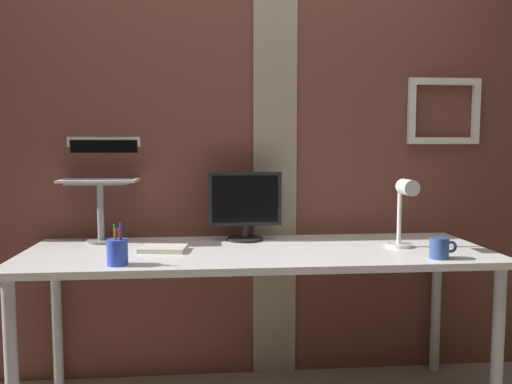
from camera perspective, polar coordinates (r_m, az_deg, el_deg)
The scene contains 9 objects.
brick_wall_back at distance 2.67m, azimuth -2.03°, elevation 5.56°, with size 3.73×0.16×2.43m.
desk at distance 2.33m, azimuth 0.22°, elevation -7.98°, with size 2.07×0.71×0.73m.
monitor at distance 2.51m, azimuth -1.23°, elevation -1.25°, with size 0.36×0.18×0.34m.
laptop_stand at distance 2.56m, azimuth -16.94°, elevation -1.09°, with size 0.28×0.22×0.29m.
laptop at distance 2.61m, azimuth -16.75°, elevation 2.45°, with size 0.36×0.26×0.22m.
desk_lamp at distance 2.38m, azimuth 16.16°, elevation -1.53°, with size 0.12×0.20×0.32m.
pen_cup at distance 2.08m, azimuth -15.16°, elevation -6.44°, with size 0.08×0.08×0.17m.
coffee_mug at distance 2.26m, azimuth 19.77°, elevation -5.89°, with size 0.12×0.08×0.09m.
paper_clutter_stack at distance 2.31m, azimuth -10.30°, elevation -6.23°, with size 0.20×0.14×0.02m, color silver.
Camera 1 is at (-0.14, -2.22, 1.20)m, focal length 35.94 mm.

